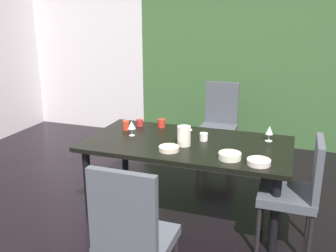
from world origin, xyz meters
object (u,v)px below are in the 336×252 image
at_px(serving_bowl_rear, 169,148).
at_px(cup_center, 140,123).
at_px(dining_table, 187,149).
at_px(chair_right_near, 298,188).
at_px(pitcher_right, 184,136).
at_px(cup_east, 204,137).
at_px(chair_head_far, 219,120).
at_px(serving_bowl_south, 230,156).
at_px(wine_glass_near_shelf, 132,125).
at_px(serving_bowl_corner, 259,162).
at_px(cup_north, 126,125).
at_px(chair_head_near, 132,234).
at_px(wine_glass_near_window, 269,131).
at_px(cup_west, 161,123).

relative_size(serving_bowl_rear, cup_center, 2.48).
height_order(dining_table, cup_center, cup_center).
bearing_deg(chair_right_near, cup_center, 68.94).
distance_m(chair_right_near, pitcher_right, 1.05).
relative_size(dining_table, cup_east, 24.52).
xyz_separation_m(dining_table, chair_head_far, (0.03, 1.35, -0.07)).
height_order(serving_bowl_south, cup_center, cup_center).
xyz_separation_m(wine_glass_near_shelf, serving_bowl_south, (1.01, -0.30, -0.08)).
bearing_deg(wine_glass_near_shelf, serving_bowl_south, -16.36).
height_order(serving_bowl_rear, pitcher_right, pitcher_right).
xyz_separation_m(serving_bowl_corner, cup_north, (-1.38, 0.49, 0.03)).
distance_m(chair_head_near, wine_glass_near_shelf, 1.50).
bearing_deg(wine_glass_near_window, pitcher_right, -152.18).
xyz_separation_m(serving_bowl_corner, serving_bowl_south, (-0.24, 0.04, 0.01)).
height_order(serving_bowl_corner, serving_bowl_south, serving_bowl_south).
bearing_deg(pitcher_right, chair_right_near, -11.02).
height_order(dining_table, chair_head_far, chair_head_far).
xyz_separation_m(serving_bowl_rear, pitcher_right, (0.08, 0.17, 0.07)).
distance_m(chair_head_near, cup_north, 1.68).
xyz_separation_m(chair_head_near, pitcher_right, (-0.05, 1.24, 0.24)).
distance_m(wine_glass_near_window, pitcher_right, 0.80).
distance_m(serving_bowl_rear, cup_east, 0.42).
distance_m(wine_glass_near_shelf, serving_bowl_corner, 1.29).
relative_size(wine_glass_near_window, cup_west, 1.70).
xyz_separation_m(serving_bowl_rear, cup_center, (-0.54, 0.60, 0.02)).
bearing_deg(chair_head_near, wine_glass_near_shelf, 114.36).
bearing_deg(serving_bowl_corner, cup_center, 153.08).
xyz_separation_m(dining_table, wine_glass_near_window, (0.71, 0.27, 0.17)).
bearing_deg(serving_bowl_south, dining_table, 146.78).
bearing_deg(cup_north, cup_east, -4.55).
relative_size(chair_head_far, serving_bowl_corner, 5.51).
relative_size(wine_glass_near_window, serving_bowl_rear, 0.82).
bearing_deg(cup_west, wine_glass_near_window, -4.68).
xyz_separation_m(wine_glass_near_window, serving_bowl_south, (-0.26, -0.57, -0.07)).
relative_size(serving_bowl_rear, serving_bowl_south, 0.96).
height_order(chair_head_near, cup_center, chair_head_near).
height_order(wine_glass_near_shelf, serving_bowl_south, wine_glass_near_shelf).
height_order(wine_glass_near_shelf, cup_center, wine_glass_near_shelf).
bearing_deg(wine_glass_near_window, cup_west, 175.32).
distance_m(serving_bowl_south, cup_west, 1.06).
bearing_deg(chair_head_near, wine_glass_near_window, 67.78).
bearing_deg(serving_bowl_south, pitcher_right, 156.85).
relative_size(chair_right_near, serving_bowl_corner, 5.08).
relative_size(chair_head_far, cup_center, 14.23).
relative_size(cup_west, cup_north, 0.89).
bearing_deg(serving_bowl_corner, wine_glass_near_window, 87.62).
relative_size(chair_head_near, chair_head_far, 1.00).
height_order(serving_bowl_corner, cup_east, cup_east).
distance_m(serving_bowl_rear, serving_bowl_corner, 0.77).
xyz_separation_m(wine_glass_near_shelf, wine_glass_near_window, (1.27, 0.27, -0.00)).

